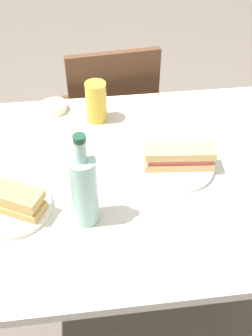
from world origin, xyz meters
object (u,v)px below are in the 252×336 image
at_px(dining_table, 126,196).
at_px(plate_near, 178,167).
at_px(knife_near, 173,154).
at_px(water_bottle, 84,189).
at_px(plate_far, 12,208).
at_px(olive_bowl, 54,107).
at_px(beer_glass, 96,102).
at_px(chair_far, 111,116).
at_px(baguette_sandwich_far, 9,198).
at_px(baguette_sandwich_near, 179,157).
at_px(knife_far, 18,192).

xyz_separation_m(dining_table, plate_near, (0.16, -0.00, 0.11)).
relative_size(knife_near, water_bottle, 0.62).
distance_m(plate_far, olive_bowl, 0.50).
height_order(knife_near, beer_glass, beer_glass).
bearing_deg(knife_near, chair_far, 104.18).
bearing_deg(chair_far, knife_near, -75.82).
xyz_separation_m(chair_far, knife_near, (0.15, -0.59, 0.25)).
height_order(plate_near, plate_far, same).
height_order(dining_table, knife_near, knife_near).
distance_m(chair_far, knife_near, 0.66).
height_order(baguette_sandwich_far, water_bottle, water_bottle).
bearing_deg(baguette_sandwich_near, plate_far, -167.31).
relative_size(plate_near, water_bottle, 0.78).
relative_size(knife_near, knife_far, 1.21).
relative_size(baguette_sandwich_far, knife_far, 1.41).
distance_m(plate_near, baguette_sandwich_near, 0.04).
bearing_deg(water_bottle, olive_bowl, 99.68).
bearing_deg(knife_far, dining_table, 10.93).
distance_m(baguette_sandwich_near, knife_far, 0.49).
xyz_separation_m(plate_near, plate_far, (-0.50, -0.11, 0.00)).
xyz_separation_m(dining_table, knife_near, (0.16, 0.05, 0.12)).
relative_size(chair_far, knife_far, 5.90).
bearing_deg(plate_far, olive_bowl, 76.86).
distance_m(knife_near, plate_far, 0.52).
distance_m(water_bottle, olive_bowl, 0.56).
relative_size(knife_near, plate_far, 0.79).
xyz_separation_m(baguette_sandwich_near, baguette_sandwich_far, (-0.50, -0.11, 0.00)).
xyz_separation_m(baguette_sandwich_far, knife_far, (0.01, 0.05, -0.03)).
bearing_deg(dining_table, knife_near, 18.28).
bearing_deg(knife_near, beer_glass, 132.48).
bearing_deg(plate_far, water_bottle, -15.19).
bearing_deg(beer_glass, knife_near, -47.52).
bearing_deg(knife_far, beer_glass, 54.97).
relative_size(water_bottle, beer_glass, 1.95).
relative_size(dining_table, baguette_sandwich_near, 5.46).
xyz_separation_m(knife_near, knife_far, (-0.48, -0.11, 0.00)).
height_order(chair_far, water_bottle, water_bottle).
distance_m(plate_near, baguette_sandwich_far, 0.51).
distance_m(dining_table, chair_far, 0.66).
bearing_deg(olive_bowl, beer_glass, -25.97).
bearing_deg(dining_table, beer_glass, 102.86).
distance_m(plate_near, knife_near, 0.05).
bearing_deg(chair_far, water_bottle, -99.61).
bearing_deg(knife_near, olive_bowl, 139.74).
height_order(dining_table, chair_far, chair_far).
distance_m(chair_far, plate_near, 0.70).
bearing_deg(baguette_sandwich_near, chair_far, 103.58).
bearing_deg(plate_near, knife_far, -172.82).
relative_size(baguette_sandwich_near, knife_far, 1.50).
relative_size(chair_far, beer_glass, 5.87).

